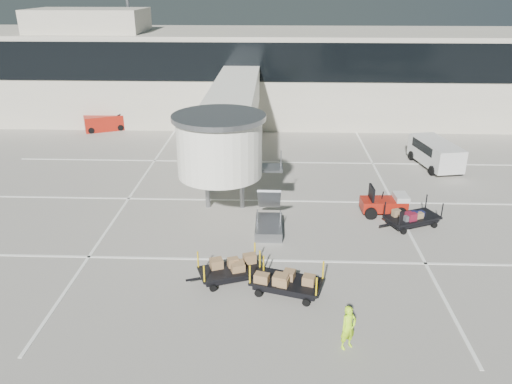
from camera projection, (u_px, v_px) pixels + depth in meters
ground at (299, 285)px, 21.74m from camera, size 140.00×140.00×0.00m
lane_markings at (282, 199)px, 30.35m from camera, size 40.00×30.00×0.02m
terminal at (284, 73)px, 47.72m from camera, size 64.00×12.11×15.20m
jet_bridge at (230, 117)px, 31.51m from camera, size 5.70×20.40×6.03m
baggage_tug at (385, 204)px, 28.17m from camera, size 2.62×1.73×1.68m
suitcase_cart at (412, 218)px, 26.80m from camera, size 3.51×2.45×1.37m
box_cart_near at (289, 282)px, 20.94m from camera, size 3.68×2.24×1.42m
box_cart_far at (233, 270)px, 21.91m from camera, size 3.42×2.24×1.32m
ground_worker at (348, 328)px, 17.70m from camera, size 0.75×0.68×1.72m
minivan at (435, 151)px, 35.32m from camera, size 2.85×5.12×1.83m
belt_loader at (105, 123)px, 44.16m from camera, size 3.87×2.72×1.75m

